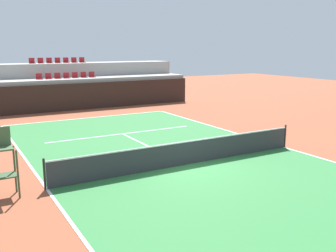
# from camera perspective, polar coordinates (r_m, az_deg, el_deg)

# --- Properties ---
(ground_plane) EXTENTS (80.00, 80.00, 0.00)m
(ground_plane) POSITION_cam_1_polar(r_m,az_deg,el_deg) (15.37, 2.70, -5.82)
(ground_plane) COLOR brown
(court_surface) EXTENTS (11.00, 24.00, 0.01)m
(court_surface) POSITION_cam_1_polar(r_m,az_deg,el_deg) (15.37, 2.70, -5.80)
(court_surface) COLOR #2D7238
(court_surface) RESTS_ON ground_plane
(baseline_far) EXTENTS (11.00, 0.10, 0.00)m
(baseline_far) POSITION_cam_1_polar(r_m,az_deg,el_deg) (25.96, -11.64, 1.22)
(baseline_far) COLOR white
(baseline_far) RESTS_ON court_surface
(sideline_left) EXTENTS (0.10, 24.00, 0.00)m
(sideline_left) POSITION_cam_1_polar(r_m,az_deg,el_deg) (13.40, -17.62, -9.01)
(sideline_left) COLOR white
(sideline_left) RESTS_ON court_surface
(sideline_right) EXTENTS (0.10, 24.00, 0.00)m
(sideline_right) POSITION_cam_1_polar(r_m,az_deg,el_deg) (18.77, 16.89, -3.04)
(sideline_right) COLOR white
(sideline_right) RESTS_ON court_surface
(service_line_far) EXTENTS (8.26, 0.10, 0.00)m
(service_line_far) POSITION_cam_1_polar(r_m,az_deg,el_deg) (20.86, -6.80, -1.16)
(service_line_far) COLOR white
(service_line_far) RESTS_ON court_surface
(centre_service_line) EXTENTS (0.10, 6.40, 0.00)m
(centre_service_line) POSITION_cam_1_polar(r_m,az_deg,el_deg) (18.04, -2.79, -3.13)
(centre_service_line) COLOR white
(centre_service_line) RESTS_ON court_surface
(back_wall) EXTENTS (19.61, 0.30, 2.01)m
(back_wall) POSITION_cam_1_polar(r_m,az_deg,el_deg) (29.32, -14.03, 4.26)
(back_wall) COLOR black
(back_wall) RESTS_ON ground_plane
(stands_tier_lower) EXTENTS (19.61, 2.40, 2.28)m
(stands_tier_lower) POSITION_cam_1_polar(r_m,az_deg,el_deg) (30.60, -14.74, 4.77)
(stands_tier_lower) COLOR #9E9E99
(stands_tier_lower) RESTS_ON ground_plane
(stands_tier_upper) EXTENTS (19.61, 2.40, 3.36)m
(stands_tier_upper) POSITION_cam_1_polar(r_m,az_deg,el_deg) (32.85, -15.91, 6.11)
(stands_tier_upper) COLOR #9E9E99
(stands_tier_upper) RESTS_ON ground_plane
(seating_row_lower) EXTENTS (4.51, 0.44, 0.44)m
(seating_row_lower) POSITION_cam_1_polar(r_m,az_deg,el_deg) (30.57, -14.92, 7.14)
(seating_row_lower) COLOR maroon
(seating_row_lower) RESTS_ON stands_tier_lower
(seating_row_upper) EXTENTS (4.51, 0.44, 0.44)m
(seating_row_upper) POSITION_cam_1_polar(r_m,az_deg,el_deg) (32.83, -16.13, 9.25)
(seating_row_upper) COLOR maroon
(seating_row_upper) RESTS_ON stands_tier_upper
(tennis_net) EXTENTS (11.08, 0.08, 1.07)m
(tennis_net) POSITION_cam_1_polar(r_m,az_deg,el_deg) (15.22, 2.72, -4.00)
(tennis_net) COLOR black
(tennis_net) RESTS_ON court_surface
(umpire_chair) EXTENTS (0.76, 0.66, 2.20)m
(umpire_chair) POSITION_cam_1_polar(r_m,az_deg,el_deg) (12.92, -23.42, -4.73)
(umpire_chair) COLOR #334C2D
(umpire_chair) RESTS_ON ground_plane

